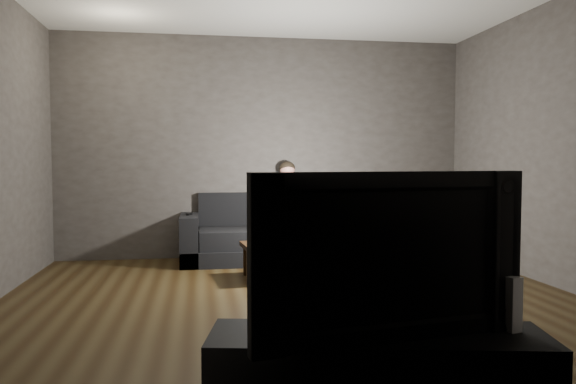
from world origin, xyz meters
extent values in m
plane|color=black|center=(0.00, 0.00, 0.00)|extent=(5.00, 5.00, 0.00)
cube|color=#36312F|center=(0.00, 2.50, 1.35)|extent=(5.00, 0.04, 2.70)
cube|color=#36312F|center=(0.00, -2.50, 1.35)|extent=(5.00, 0.04, 2.70)
cube|color=black|center=(0.02, 2.16, 0.09)|extent=(2.07, 0.89, 0.18)
cube|color=black|center=(-0.40, 2.06, 0.29)|extent=(0.81, 0.63, 0.22)
cube|color=black|center=(0.43, 2.06, 0.29)|extent=(0.81, 0.63, 0.22)
cube|color=black|center=(0.02, 2.50, 0.60)|extent=(1.65, 0.21, 0.40)
cube|color=black|center=(-0.91, 2.16, 0.28)|extent=(0.21, 0.89, 0.56)
cube|color=black|center=(0.95, 2.16, 0.28)|extent=(0.21, 0.89, 0.56)
cube|color=black|center=(0.25, 2.04, 0.46)|extent=(0.30, 0.38, 0.14)
cube|color=#19439B|center=(0.25, 2.24, 0.73)|extent=(0.30, 0.21, 0.42)
cube|color=yellow|center=(0.25, 2.16, 0.79)|extent=(0.09, 0.09, 0.10)
cube|color=#B83C1D|center=(0.25, 2.15, 0.79)|extent=(0.06, 0.06, 0.07)
cylinder|color=tan|center=(0.25, 2.24, 0.97)|extent=(0.07, 0.07, 0.06)
sphere|color=tan|center=(0.25, 2.24, 1.08)|extent=(0.18, 0.18, 0.18)
ellipsoid|color=black|center=(0.25, 2.25, 1.10)|extent=(0.19, 0.19, 0.16)
cylinder|color=#19439B|center=(0.07, 2.18, 0.81)|extent=(0.08, 0.23, 0.19)
cylinder|color=#19439B|center=(0.44, 2.18, 0.81)|extent=(0.08, 0.23, 0.19)
cylinder|color=tan|center=(0.12, 2.02, 0.76)|extent=(0.14, 0.24, 0.10)
cylinder|color=tan|center=(0.39, 2.02, 0.76)|extent=(0.14, 0.24, 0.10)
sphere|color=tan|center=(0.18, 1.92, 0.75)|extent=(0.08, 0.08, 0.08)
sphere|color=tan|center=(0.34, 1.92, 0.75)|extent=(0.08, 0.08, 0.08)
cylinder|color=tan|center=(0.17, 1.84, 0.24)|extent=(0.09, 0.09, 0.34)
cylinder|color=tan|center=(0.33, 1.84, 0.24)|extent=(0.09, 0.09, 0.34)
cube|color=red|center=(0.34, 1.71, 0.91)|extent=(0.06, 0.09, 0.22)
cube|color=#731500|center=(0.34, 1.68, 0.97)|extent=(0.04, 0.01, 0.03)
cylinder|color=white|center=(0.34, 1.68, 0.90)|extent=(0.02, 0.01, 0.02)
ellipsoid|color=white|center=(0.18, 1.71, 0.86)|extent=(0.07, 0.09, 0.14)
cylinder|color=black|center=(0.18, 1.68, 0.91)|extent=(0.03, 0.01, 0.02)
cube|color=black|center=(-0.91, 2.11, 0.58)|extent=(0.07, 0.14, 0.03)
cube|color=black|center=(-0.91, 2.15, 0.59)|extent=(0.02, 0.02, 0.00)
cube|color=black|center=(0.12, 1.15, 0.34)|extent=(1.03, 0.59, 0.04)
cube|color=black|center=(-0.32, 0.94, 0.16)|extent=(0.05, 0.05, 0.31)
cube|color=black|center=(0.57, 0.94, 0.16)|extent=(0.05, 0.05, 0.31)
cube|color=black|center=(-0.32, 1.35, 0.16)|extent=(0.05, 0.05, 0.31)
cube|color=black|center=(0.57, 1.35, 0.16)|extent=(0.05, 0.05, 0.31)
imported|color=black|center=(-0.08, -2.27, 0.82)|extent=(1.15, 0.34, 0.66)
cube|color=white|center=(0.46, -2.27, 0.60)|extent=(0.09, 0.18, 0.23)
camera|label=1|loc=(-0.79, -4.41, 1.18)|focal=35.00mm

